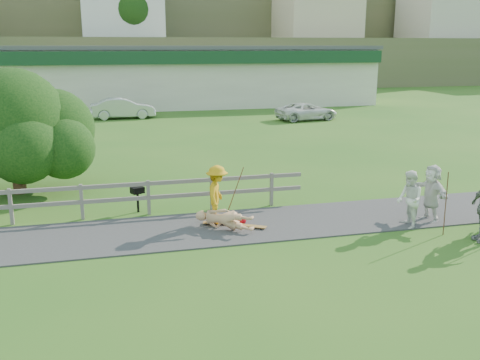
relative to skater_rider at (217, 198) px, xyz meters
The scene contains 17 objects.
ground 1.94m from the skater_rider, 85.15° to the right, with size 260.00×260.00×0.00m, color #29601B.
path 0.88m from the skater_rider, 58.09° to the right, with size 34.00×3.00×0.04m, color #343437.
fence 4.74m from the skater_rider, 160.72° to the left, with size 15.05×0.10×1.10m.
strip_mall 33.51m from the skater_rider, 82.88° to the left, with size 32.50×10.75×5.10m.
skater_rider is the anchor object (origin of this frame).
skater_fallen 0.70m from the skater_rider, 75.87° to the right, with size 1.77×0.42×0.65m, color tan.
spectator_a 5.53m from the skater_rider, 15.81° to the right, with size 0.82×0.64×1.68m, color white.
spectator_d 6.39m from the skater_rider, ahead, with size 1.60×0.51×1.73m, color silver.
car_silver 24.84m from the skater_rider, 94.07° to the left, with size 1.58×4.54×1.50m, color silver.
car_white 23.43m from the skater_rider, 62.59° to the left, with size 2.02×4.39×1.22m, color white.
tree 8.10m from the skater_rider, 139.47° to the left, with size 5.97×5.97×3.23m, color black, non-canonical shape.
bbq 2.92m from the skater_rider, 138.79° to the left, with size 0.38×0.29×0.82m, color black, non-canonical shape.
longboard_rider 0.81m from the skater_rider, ahead, with size 0.84×0.21×0.09m, color olive, non-canonical shape.
longboard_fallen 1.33m from the skater_rider, 30.85° to the right, with size 0.81×0.20×0.09m, color olive, non-canonical shape.
helmet 1.02m from the skater_rider, ahead, with size 0.26×0.26×0.26m, color #B0070F.
pole_rider 0.72m from the skater_rider, 33.69° to the left, with size 0.03×0.03×1.72m, color brown.
pole_spec_left 6.38m from the skater_rider, 21.27° to the right, with size 0.03×0.03×1.81m, color brown.
Camera 1 is at (-3.14, -12.86, 5.15)m, focal length 40.00 mm.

